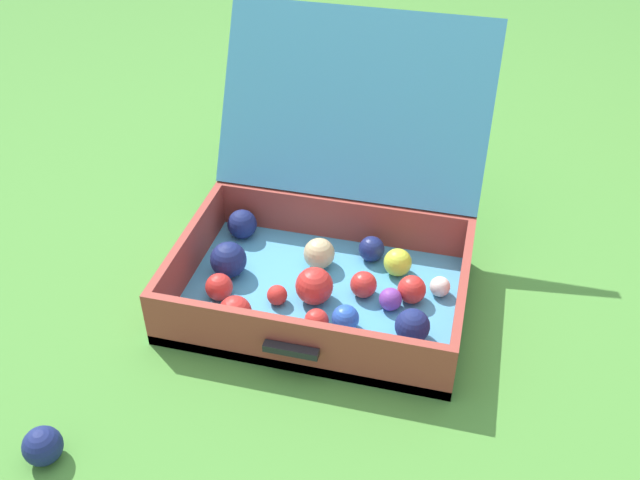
% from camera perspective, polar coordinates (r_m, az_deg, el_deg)
% --- Properties ---
extents(ground_plane, '(16.00, 16.00, 0.00)m').
position_cam_1_polar(ground_plane, '(1.58, 1.13, -5.94)').
color(ground_plane, '#4C8C38').
extents(open_suitcase, '(0.63, 0.68, 0.52)m').
position_cam_1_polar(open_suitcase, '(1.60, 0.63, 0.10)').
color(open_suitcase, '#4799C6').
rests_on(open_suitcase, ground).
extents(stray_ball_on_grass, '(0.07, 0.07, 0.07)m').
position_cam_1_polar(stray_ball_on_grass, '(1.39, -21.15, -15.00)').
color(stray_ball_on_grass, navy).
rests_on(stray_ball_on_grass, ground).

